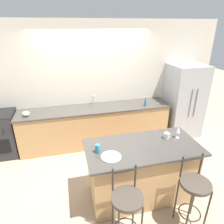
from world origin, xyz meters
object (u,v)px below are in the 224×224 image
bar_stool_near (127,205)px  pumpkin_decoration (26,114)px  soap_bottle (145,103)px  wine_glass (178,130)px  coffee_mug (167,136)px  refrigerator (183,101)px  bar_stool_far (194,191)px  dinner_plate (111,157)px  tumbler_cup (98,149)px

bar_stool_near → pumpkin_decoration: size_ratio=7.68×
pumpkin_decoration → bar_stool_near: bearing=-59.1°
pumpkin_decoration → soap_bottle: 2.54m
wine_glass → coffee_mug: bearing=173.4°
refrigerator → pumpkin_decoration: bearing=-178.8°
refrigerator → coffee_mug: refrigerator is taller
bar_stool_far → pumpkin_decoration: bar_stool_far is taller
bar_stool_near → bar_stool_far: (0.91, 0.01, 0.00)m
bar_stool_near → dinner_plate: (-0.06, 0.53, 0.34)m
wine_glass → coffee_mug: 0.20m
pumpkin_decoration → soap_bottle: (2.53, -0.06, 0.02)m
wine_glass → tumbler_cup: wine_glass is taller
refrigerator → dinner_plate: bearing=-140.7°
coffee_mug → pumpkin_decoration: size_ratio=0.82×
tumbler_cup → pumpkin_decoration: size_ratio=0.88×
soap_bottle → wine_glass: bearing=-93.2°
bar_stool_near → bar_stool_far: 0.91m
pumpkin_decoration → refrigerator: bearing=1.2°
dinner_plate → wine_glass: 1.17m
pumpkin_decoration → coffee_mug: bearing=-33.7°
bar_stool_near → pumpkin_decoration: (-1.38, 2.31, 0.34)m
dinner_plate → wine_glass: bearing=11.9°
refrigerator → soap_bottle: 1.07m
refrigerator → bar_stool_far: refrigerator is taller
coffee_mug → pumpkin_decoration: bearing=146.3°
dinner_plate → refrigerator: bearing=39.3°
bar_stool_far → dinner_plate: 1.15m
refrigerator → bar_stool_near: (-2.21, -2.39, -0.27)m
coffee_mug → tumbler_cup: size_ratio=0.93×
bar_stool_far → dinner_plate: bearing=152.0°
refrigerator → tumbler_cup: refrigerator is taller
dinner_plate → soap_bottle: (1.21, 1.72, 0.02)m
bar_stool_near → wine_glass: 1.40m
pumpkin_decoration → dinner_plate: bearing=-53.4°
tumbler_cup → pumpkin_decoration: (-1.17, 1.63, -0.05)m
bar_stool_near → wine_glass: (1.07, 0.77, 0.47)m
coffee_mug → dinner_plate: bearing=-164.9°
wine_glass → coffee_mug: size_ratio=1.72×
wine_glass → coffee_mug: (-0.17, 0.02, -0.09)m
wine_glass → pumpkin_decoration: 2.90m
dinner_plate → wine_glass: size_ratio=1.39×
refrigerator → wine_glass: bearing=-125.2°
wine_glass → soap_bottle: 1.49m
bar_stool_near → tumbler_cup: 0.82m
tumbler_cup → dinner_plate: bearing=-44.7°
bar_stool_far → dinner_plate: size_ratio=3.90×
bar_stool_near → soap_bottle: size_ratio=5.94×
bar_stool_far → wine_glass: wine_glass is taller
bar_stool_near → coffee_mug: 1.25m
coffee_mug → pumpkin_decoration: 2.74m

